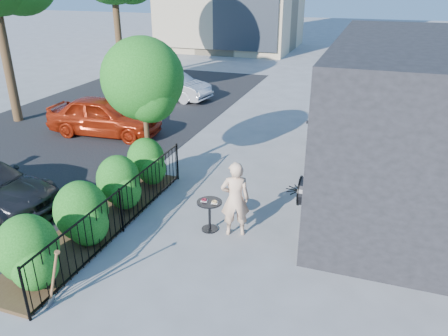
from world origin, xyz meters
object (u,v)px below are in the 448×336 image
at_px(car_silver, 171,85).
at_px(woman, 235,199).
at_px(patio_tree, 144,84).
at_px(cafe_table, 210,210).
at_px(shovel, 53,282).
at_px(car_red, 104,116).

bearing_deg(car_silver, woman, -138.26).
xyz_separation_m(patio_tree, cafe_table, (2.58, -2.03, -2.26)).
bearing_deg(shovel, car_red, 117.99).
bearing_deg(shovel, cafe_table, 64.30).
distance_m(woman, shovel, 4.03).
xyz_separation_m(car_red, car_silver, (0.03, 5.56, -0.06)).
distance_m(patio_tree, shovel, 5.88).
bearing_deg(cafe_table, woman, 3.27).
xyz_separation_m(cafe_table, car_silver, (-5.98, 10.54, 0.14)).
bearing_deg(car_silver, shovel, -152.77).
xyz_separation_m(woman, shovel, (-2.20, -3.36, -0.32)).
bearing_deg(patio_tree, shovel, -79.60).
relative_size(cafe_table, car_red, 0.19).
relative_size(woman, car_silver, 0.45).
bearing_deg(woman, shovel, 35.88).
distance_m(cafe_table, car_red, 7.81).
height_order(cafe_table, woman, woman).
relative_size(woman, car_red, 0.42).
relative_size(patio_tree, car_red, 0.95).
height_order(cafe_table, car_red, car_red).
xyz_separation_m(patio_tree, car_silver, (-3.40, 8.51, -2.12)).
xyz_separation_m(patio_tree, car_red, (-3.43, 2.95, -2.06)).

